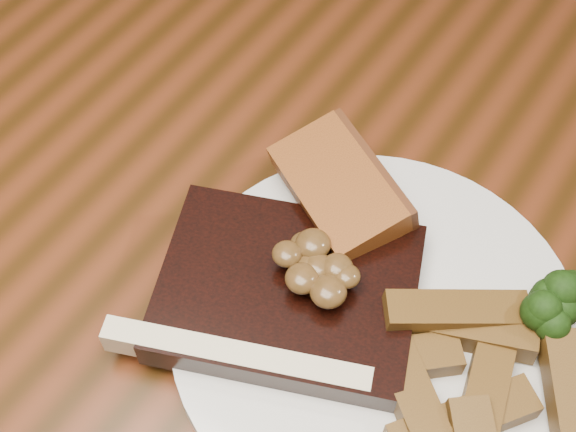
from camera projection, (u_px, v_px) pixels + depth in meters
The scene contains 8 objects.
dining_table at pixel (289, 306), 0.63m from camera, with size 1.60×0.90×0.75m.
plate at pixel (375, 325), 0.51m from camera, with size 0.26×0.26×0.01m, color silver.
steak at pixel (287, 293), 0.50m from camera, with size 0.16×0.12×0.02m, color black.
steak_bone at pixel (236, 361), 0.48m from camera, with size 0.16×0.02×0.02m, color beige.
mushroom_pile at pixel (314, 267), 0.48m from camera, with size 0.06×0.06×0.03m, color #56381B, non-canonical shape.
garlic_bread at pixel (336, 205), 0.54m from camera, with size 0.10×0.05×0.02m, color brown.
potato_wedges at pixel (474, 388), 0.47m from camera, with size 0.11×0.11×0.02m, color brown, non-canonical shape.
broccoli_cluster at pixel (536, 288), 0.49m from camera, with size 0.07×0.07×0.04m, color #16330B, non-canonical shape.
Camera 1 is at (0.16, -0.24, 1.22)m, focal length 50.00 mm.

